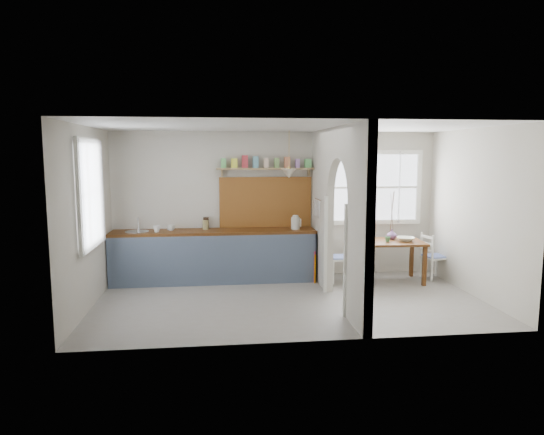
{
  "coord_description": "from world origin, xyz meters",
  "views": [
    {
      "loc": [
        -1.09,
        -7.01,
        2.2
      ],
      "look_at": [
        -0.21,
        0.52,
        1.21
      ],
      "focal_mm": 32.0,
      "sensor_mm": 36.0,
      "label": 1
    }
  ],
  "objects": [
    {
      "name": "pendant_lamp",
      "position": [
        0.15,
        1.15,
        1.88
      ],
      "size": [
        0.26,
        0.26,
        0.16
      ],
      "primitive_type": "cone",
      "color": "silver",
      "rests_on": "ceiling"
    },
    {
      "name": "floor",
      "position": [
        0.0,
        0.0,
        0.0
      ],
      "size": [
        5.8,
        3.2,
        0.01
      ],
      "primitive_type": "cube",
      "color": "gray",
      "rests_on": "ground"
    },
    {
      "name": "chair_left",
      "position": [
        1.07,
        1.03,
        0.43
      ],
      "size": [
        0.43,
        0.43,
        0.86
      ],
      "primitive_type": null,
      "rotation": [
        0.0,
        0.0,
        -1.65
      ],
      "color": "silver",
      "rests_on": "floor"
    },
    {
      "name": "bowl",
      "position": [
        2.15,
        0.88,
        0.75
      ],
      "size": [
        0.38,
        0.38,
        0.07
      ],
      "primitive_type": "imported",
      "rotation": [
        0.0,
        0.0,
        -0.33
      ],
      "color": "white",
      "rests_on": "dining_table"
    },
    {
      "name": "plate",
      "position": [
        1.52,
        0.84,
        0.72
      ],
      "size": [
        0.2,
        0.2,
        0.01
      ],
      "primitive_type": "cylinder",
      "rotation": [
        0.0,
        0.0,
        -0.35
      ],
      "color": "#2F2D2D",
      "rests_on": "dining_table"
    },
    {
      "name": "mug_a",
      "position": [
        -2.09,
        1.21,
        0.96
      ],
      "size": [
        0.14,
        0.14,
        0.11
      ],
      "primitive_type": "imported",
      "rotation": [
        0.0,
        0.0,
        0.2
      ],
      "color": "silver",
      "rests_on": "counter"
    },
    {
      "name": "nook_window",
      "position": [
        1.8,
        1.56,
        1.6
      ],
      "size": [
        1.76,
        0.1,
        1.3
      ],
      "primitive_type": null,
      "color": "white",
      "rests_on": "walls"
    },
    {
      "name": "partition",
      "position": [
        0.7,
        0.06,
        1.45
      ],
      "size": [
        0.12,
        3.2,
        2.6
      ],
      "color": "#BBB4A1",
      "rests_on": "floor"
    },
    {
      "name": "kettle",
      "position": [
        0.29,
        1.27,
        1.02
      ],
      "size": [
        0.24,
        0.2,
        0.24
      ],
      "primitive_type": null,
      "rotation": [
        0.0,
        0.0,
        0.23
      ],
      "color": "silver",
      "rests_on": "counter"
    },
    {
      "name": "vase",
      "position": [
        1.98,
        1.09,
        0.8
      ],
      "size": [
        0.21,
        0.21,
        0.18
      ],
      "primitive_type": "imported",
      "rotation": [
        0.0,
        0.0,
        0.27
      ],
      "color": "#704A82",
      "rests_on": "dining_table"
    },
    {
      "name": "walls",
      "position": [
        0.0,
        0.0,
        1.3
      ],
      "size": [
        5.81,
        3.21,
        2.6
      ],
      "color": "#BBB4A1",
      "rests_on": "floor"
    },
    {
      "name": "chair_right",
      "position": [
        2.76,
        1.03,
        0.41
      ],
      "size": [
        0.43,
        0.43,
        0.82
      ],
      "primitive_type": null,
      "rotation": [
        0.0,
        0.0,
        1.75
      ],
      "color": "silver",
      "rests_on": "floor"
    },
    {
      "name": "backsplash",
      "position": [
        -0.2,
        1.58,
        1.35
      ],
      "size": [
        1.65,
        0.03,
        0.9
      ],
      "primitive_type": "cube",
      "color": "#9D6626",
      "rests_on": "walls"
    },
    {
      "name": "knife_block",
      "position": [
        -1.27,
        1.48,
        1.0
      ],
      "size": [
        0.1,
        0.13,
        0.2
      ],
      "primitive_type": "cube",
      "rotation": [
        0.0,
        0.0,
        -0.04
      ],
      "color": "#452D1D",
      "rests_on": "counter"
    },
    {
      "name": "dining_table",
      "position": [
        1.89,
        0.94,
        0.36
      ],
      "size": [
        1.19,
        0.83,
        0.71
      ],
      "primitive_type": null,
      "rotation": [
        0.0,
        0.0,
        -0.06
      ],
      "color": "#5E3314",
      "rests_on": "floor"
    },
    {
      "name": "mug_b",
      "position": [
        -1.86,
        1.33,
        0.95
      ],
      "size": [
        0.15,
        0.15,
        0.1
      ],
      "primitive_type": "imported",
      "rotation": [
        0.0,
        0.0,
        -0.2
      ],
      "color": "silver",
      "rests_on": "counter"
    },
    {
      "name": "utensil_rail",
      "position": [
        0.61,
        0.9,
        1.45
      ],
      "size": [
        0.02,
        0.5,
        0.02
      ],
      "primitive_type": "cylinder",
      "rotation": [
        1.57,
        0.0,
        0.0
      ],
      "color": "silver",
      "rests_on": "partition"
    },
    {
      "name": "table_cup",
      "position": [
        1.82,
        0.85,
        0.76
      ],
      "size": [
        0.11,
        0.11,
        0.09
      ],
      "primitive_type": "imported",
      "rotation": [
        0.0,
        0.0,
        -0.17
      ],
      "color": "#427B49",
      "rests_on": "dining_table"
    },
    {
      "name": "towel_orange",
      "position": [
        0.58,
        0.95,
        0.25
      ],
      "size": [
        0.02,
        0.03,
        0.5
      ],
      "primitive_type": "cube",
      "color": "#D27300",
      "rests_on": "counter"
    },
    {
      "name": "kitchen_window",
      "position": [
        -2.87,
        0.0,
        1.65
      ],
      "size": [
        0.1,
        1.16,
        1.5
      ],
      "primitive_type": null,
      "color": "white",
      "rests_on": "walls"
    },
    {
      "name": "towel_magenta",
      "position": [
        0.58,
        1.0,
        0.28
      ],
      "size": [
        0.02,
        0.03,
        0.55
      ],
      "primitive_type": "cube",
      "color": "#DA3263",
      "rests_on": "counter"
    },
    {
      "name": "sink",
      "position": [
        -2.43,
        1.3,
        0.89
      ],
      "size": [
        0.4,
        0.4,
        0.02
      ],
      "primitive_type": "cylinder",
      "color": "silver",
      "rests_on": "counter"
    },
    {
      "name": "ceiling",
      "position": [
        0.0,
        0.0,
        2.6
      ],
      "size": [
        5.8,
        3.2,
        0.01
      ],
      "primitive_type": "cube",
      "color": "#BBB4A1",
      "rests_on": "walls"
    },
    {
      "name": "jar",
      "position": [
        -1.28,
        1.41,
        0.98
      ],
      "size": [
        0.11,
        0.11,
        0.16
      ],
      "primitive_type": "cylinder",
      "rotation": [
        0.0,
        0.0,
        0.1
      ],
      "color": "#958D55",
      "rests_on": "counter"
    },
    {
      "name": "shelf",
      "position": [
        -0.2,
        1.49,
        2.01
      ],
      "size": [
        1.75,
        0.2,
        0.21
      ],
      "color": "olive",
      "rests_on": "walls"
    },
    {
      "name": "counter",
      "position": [
        -1.13,
        1.33,
        0.46
      ],
      "size": [
        3.5,
        0.6,
        0.9
      ],
      "color": "#5E3314",
      "rests_on": "floor"
    }
  ]
}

